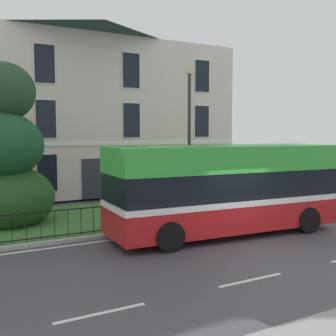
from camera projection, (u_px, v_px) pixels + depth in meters
name	position (u px, v px, depth m)	size (l,w,h in m)	color
ground_plane	(237.00, 243.00, 14.25)	(60.00, 56.00, 0.18)	#46424A
georgian_townhouse	(63.00, 105.00, 27.09)	(19.49, 10.99, 10.73)	silver
iron_verge_railing	(156.00, 213.00, 16.19)	(15.29, 0.04, 0.97)	black
evergreen_tree	(3.00, 160.00, 16.48)	(3.84, 3.74, 6.76)	#423328
single_decker_bus	(226.00, 188.00, 15.30)	(8.88, 3.14, 3.26)	red
street_lamp_post	(189.00, 130.00, 17.73)	(0.36, 0.24, 6.43)	#333338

